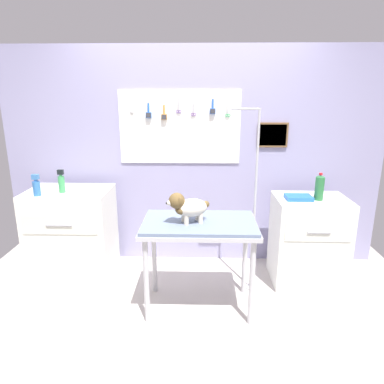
% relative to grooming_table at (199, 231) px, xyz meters
% --- Properties ---
extents(ground, '(4.40, 4.00, 0.04)m').
position_rel_grooming_table_xyz_m(ground, '(-0.08, -0.31, -0.73)').
color(ground, '#B6AEA6').
extents(rear_wall_panel, '(4.00, 0.11, 2.30)m').
position_rel_grooming_table_xyz_m(rear_wall_panel, '(-0.08, 0.97, 0.45)').
color(rear_wall_panel, '#9490B8').
rests_on(rear_wall_panel, ground).
extents(grooming_table, '(0.96, 0.59, 0.80)m').
position_rel_grooming_table_xyz_m(grooming_table, '(0.00, 0.00, 0.00)').
color(grooming_table, '#B7B7BC').
rests_on(grooming_table, ground).
extents(grooming_arm, '(0.30, 0.11, 1.71)m').
position_rel_grooming_table_xyz_m(grooming_arm, '(0.49, 0.31, 0.09)').
color(grooming_arm, '#B7B7BC').
rests_on(grooming_arm, ground).
extents(dog, '(0.35, 0.24, 0.26)m').
position_rel_grooming_table_xyz_m(dog, '(-0.10, -0.04, 0.23)').
color(dog, beige).
rests_on(dog, grooming_table).
extents(counter_left, '(0.80, 0.58, 0.91)m').
position_rel_grooming_table_xyz_m(counter_left, '(-1.29, 0.53, -0.26)').
color(counter_left, silver).
rests_on(counter_left, ground).
extents(cabinet_right, '(0.68, 0.54, 0.86)m').
position_rel_grooming_table_xyz_m(cabinet_right, '(1.07, 0.48, -0.28)').
color(cabinet_right, silver).
rests_on(cabinet_right, ground).
extents(spray_bottle_tall, '(0.06, 0.06, 0.22)m').
position_rel_grooming_table_xyz_m(spray_bottle_tall, '(-1.31, 0.45, 0.29)').
color(spray_bottle_tall, '#3E9F59').
rests_on(spray_bottle_tall, counter_left).
extents(conditioner_bottle, '(0.07, 0.07, 0.20)m').
position_rel_grooming_table_xyz_m(conditioner_bottle, '(-1.50, 0.33, 0.28)').
color(conditioner_bottle, '#326EB3').
rests_on(conditioner_bottle, counter_left).
extents(soda_bottle, '(0.08, 0.08, 0.26)m').
position_rel_grooming_table_xyz_m(soda_bottle, '(1.11, 0.43, 0.27)').
color(soda_bottle, '#2A703B').
rests_on(soda_bottle, cabinet_right).
extents(supply_tray, '(0.24, 0.18, 0.04)m').
position_rel_grooming_table_xyz_m(supply_tray, '(0.93, 0.44, 0.17)').
color(supply_tray, blue).
rests_on(supply_tray, cabinet_right).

